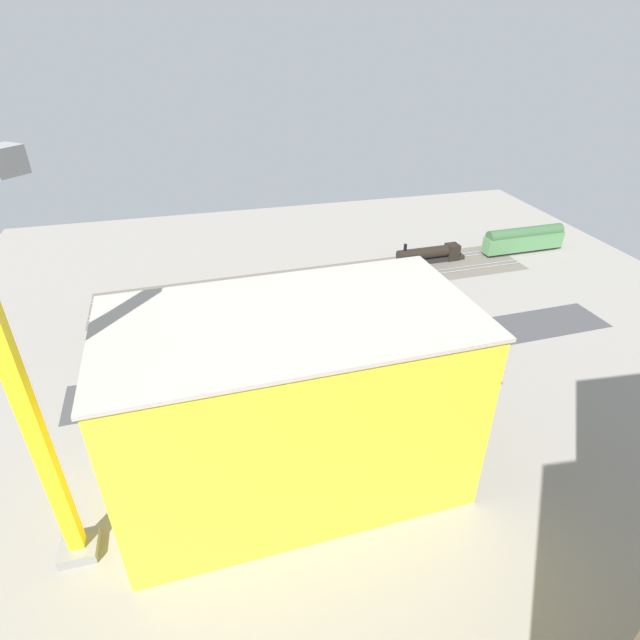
# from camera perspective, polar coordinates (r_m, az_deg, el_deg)

# --- Properties ---
(ground_plane) EXTENTS (144.20, 144.20, 0.00)m
(ground_plane) POSITION_cam_1_polar(r_m,az_deg,el_deg) (86.52, 3.84, -1.77)
(ground_plane) COLOR gray
(ground_plane) RESTS_ON ground
(rail_bed) EXTENTS (90.59, 17.81, 0.01)m
(rail_bed) POSITION_cam_1_polar(r_m,az_deg,el_deg) (104.91, 0.17, 4.44)
(rail_bed) COLOR #665E54
(rail_bed) RESTS_ON ground
(street_asphalt) EXTENTS (90.39, 12.20, 0.01)m
(street_asphalt) POSITION_cam_1_polar(r_m,az_deg,el_deg) (82.04, 5.06, -3.83)
(street_asphalt) COLOR #424244
(street_asphalt) RESTS_ON ground
(track_rails) EXTENTS (90.07, 11.38, 0.12)m
(track_rails) POSITION_cam_1_polar(r_m,az_deg,el_deg) (104.83, 0.17, 4.53)
(track_rails) COLOR #9E9EA8
(track_rails) RESTS_ON ground
(platform_canopy_near) EXTENTS (59.69, 6.62, 4.27)m
(platform_canopy_near) POSITION_cam_1_polar(r_m,az_deg,el_deg) (94.16, -5.01, 3.88)
(platform_canopy_near) COLOR #B73328
(platform_canopy_near) RESTS_ON ground
(locomotive) EXTENTS (15.95, 3.16, 4.94)m
(locomotive) POSITION_cam_1_polar(r_m,az_deg,el_deg) (115.71, 12.47, 7.24)
(locomotive) COLOR black
(locomotive) RESTS_ON ground
(passenger_coach) EXTENTS (19.88, 3.63, 5.98)m
(passenger_coach) POSITION_cam_1_polar(r_m,az_deg,el_deg) (126.88, 22.03, 8.48)
(passenger_coach) COLOR black
(passenger_coach) RESTS_ON ground
(parked_car_0) EXTENTS (4.67, 1.85, 1.57)m
(parked_car_0) POSITION_cam_1_polar(r_m,az_deg,el_deg) (86.60, 17.81, -2.77)
(parked_car_0) COLOR black
(parked_car_0) RESTS_ON ground
(parked_car_1) EXTENTS (4.57, 1.82, 1.66)m
(parked_car_1) POSITION_cam_1_polar(r_m,az_deg,el_deg) (83.29, 13.38, -3.45)
(parked_car_1) COLOR black
(parked_car_1) RESTS_ON ground
(parked_car_2) EXTENTS (4.62, 1.92, 1.73)m
(parked_car_2) POSITION_cam_1_polar(r_m,az_deg,el_deg) (80.43, 8.41, -4.19)
(parked_car_2) COLOR black
(parked_car_2) RESTS_ON ground
(parked_car_3) EXTENTS (4.17, 2.04, 1.67)m
(parked_car_3) POSITION_cam_1_polar(r_m,az_deg,el_deg) (77.38, 2.62, -5.43)
(parked_car_3) COLOR black
(parked_car_3) RESTS_ON ground
(construction_building) EXTENTS (36.94, 20.00, 21.48)m
(construction_building) POSITION_cam_1_polar(r_m,az_deg,el_deg) (54.96, -3.03, -9.63)
(construction_building) COLOR yellow
(construction_building) RESTS_ON ground
(construction_roof_slab) EXTENTS (37.56, 20.62, 0.40)m
(construction_roof_slab) POSITION_cam_1_polar(r_m,az_deg,el_deg) (48.64, -3.37, 0.27)
(construction_roof_slab) COLOR #ADA89E
(construction_roof_slab) RESTS_ON construction_building
(box_truck_0) EXTENTS (9.22, 2.81, 3.13)m
(box_truck_0) POSITION_cam_1_polar(r_m,az_deg,el_deg) (72.81, -14.28, -8.36)
(box_truck_0) COLOR black
(box_truck_0) RESTS_ON ground
(street_tree_0) EXTENTS (6.39, 6.39, 9.37)m
(street_tree_0) POSITION_cam_1_polar(r_m,az_deg,el_deg) (81.51, 2.47, 1.13)
(street_tree_0) COLOR brown
(street_tree_0) RESTS_ON ground
(street_tree_1) EXTENTS (5.42, 5.42, 7.49)m
(street_tree_1) POSITION_cam_1_polar(r_m,az_deg,el_deg) (79.61, -16.89, -2.26)
(street_tree_1) COLOR brown
(street_tree_1) RESTS_ON ground
(street_tree_2) EXTENTS (6.05, 6.05, 8.24)m
(street_tree_2) POSITION_cam_1_polar(r_m,az_deg,el_deg) (80.30, -12.82, -0.98)
(street_tree_2) COLOR brown
(street_tree_2) RESTS_ON ground
(traffic_light) EXTENTS (0.50, 0.36, 6.32)m
(traffic_light) POSITION_cam_1_polar(r_m,az_deg,el_deg) (82.19, 0.00, -0.15)
(traffic_light) COLOR #333333
(traffic_light) RESTS_ON ground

